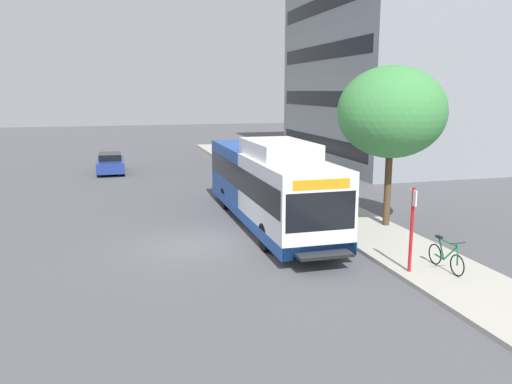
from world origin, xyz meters
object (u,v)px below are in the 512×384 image
transit_bus (268,184)px  parked_car_far_lane (110,163)px  bus_stop_sign_pole (412,223)px  bicycle_parked (446,257)px  street_tree_near_stop (391,112)px

transit_bus → parked_car_far_lane: size_ratio=2.72×
transit_bus → bus_stop_sign_pole: 7.45m
bus_stop_sign_pole → parked_car_far_lane: bus_stop_sign_pole is taller
parked_car_far_lane → transit_bus: bearing=-68.3°
bicycle_parked → parked_car_far_lane: parked_car_far_lane is taller
street_tree_near_stop → parked_car_far_lane: size_ratio=1.42×
bus_stop_sign_pole → bicycle_parked: bearing=-9.4°
transit_bus → bus_stop_sign_pole: (2.38, -7.06, -0.05)m
parked_car_far_lane → street_tree_near_stop: bearing=-58.8°
transit_bus → bus_stop_sign_pole: transit_bus is taller
transit_bus → parked_car_far_lane: 17.45m
bus_stop_sign_pole → street_tree_near_stop: bearing=67.6°
bicycle_parked → street_tree_near_stop: size_ratio=0.28×
transit_bus → parked_car_far_lane: transit_bus is taller
bus_stop_sign_pole → parked_car_far_lane: (-8.83, 23.24, -0.99)m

